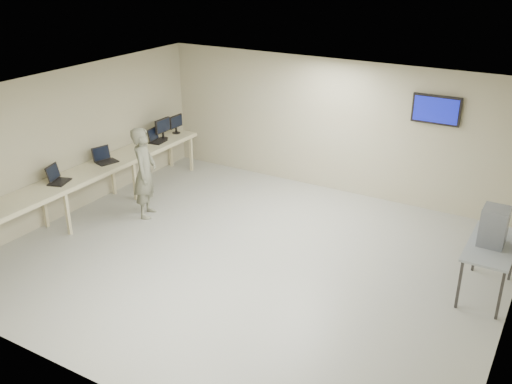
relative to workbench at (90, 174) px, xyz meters
The scene contains 10 objects.
room 3.67m from the workbench, ahead, with size 8.01×7.01×2.81m.
workbench is the anchor object (origin of this frame).
laptop_1 0.75m from the workbench, 95.60° to the right, with size 0.44×0.47×0.31m.
laptop_2 0.51m from the workbench, 98.14° to the left, with size 0.42×0.46×0.31m.
laptop_3 2.01m from the workbench, 90.33° to the left, with size 0.35×0.41×0.29m.
monitor_near 2.28m from the workbench, 90.29° to the left, with size 0.21×0.46×0.46m.
monitor_far 2.74m from the workbench, 90.24° to the left, with size 0.19×0.42×0.42m.
soldier 1.09m from the workbench, 24.79° to the left, with size 0.65×0.43×1.78m, color #6B6F55.
side_table 7.24m from the workbench, ahead, with size 0.65×1.40×0.84m.
storage_bins 7.23m from the workbench, ahead, with size 0.36×0.40×0.57m.
Camera 1 is at (4.32, -7.19, 4.85)m, focal length 40.00 mm.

